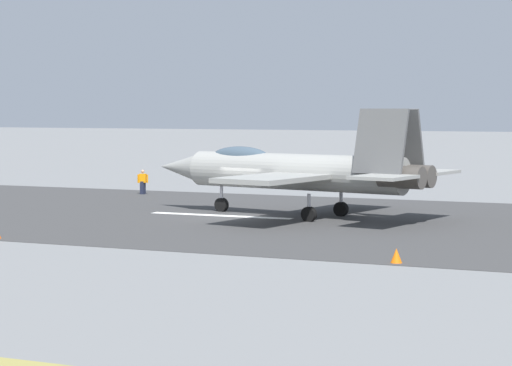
% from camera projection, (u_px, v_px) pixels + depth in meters
% --- Properties ---
extents(ground_plane, '(400.00, 400.00, 0.00)m').
position_uv_depth(ground_plane, '(234.00, 217.00, 53.86)').
color(ground_plane, slate).
extents(runway_strip, '(240.00, 26.00, 0.02)m').
position_uv_depth(runway_strip, '(235.00, 216.00, 53.85)').
color(runway_strip, '#3A3A3A').
rests_on(runway_strip, ground).
extents(fighter_jet, '(17.10, 13.43, 5.61)m').
position_uv_depth(fighter_jet, '(296.00, 170.00, 53.52)').
color(fighter_jet, gray).
rests_on(fighter_jet, ground).
extents(crew_person, '(0.67, 0.41, 1.62)m').
position_uv_depth(crew_person, '(143.00, 182.00, 67.66)').
color(crew_person, '#1E2338').
rests_on(crew_person, ground).
extents(marker_cone_near, '(0.44, 0.44, 0.55)m').
position_uv_depth(marker_cone_near, '(396.00, 256.00, 37.64)').
color(marker_cone_near, orange).
rests_on(marker_cone_near, ground).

